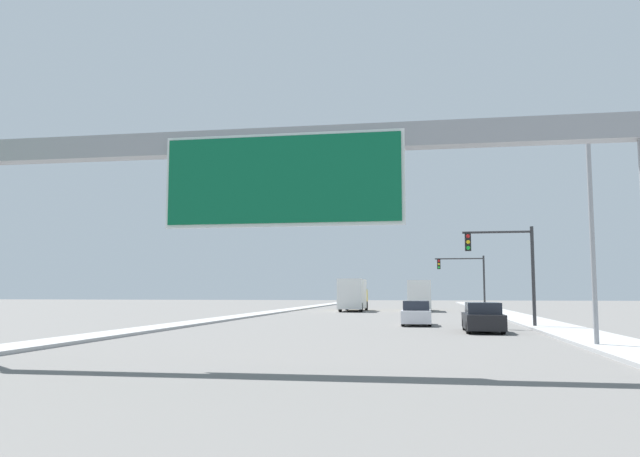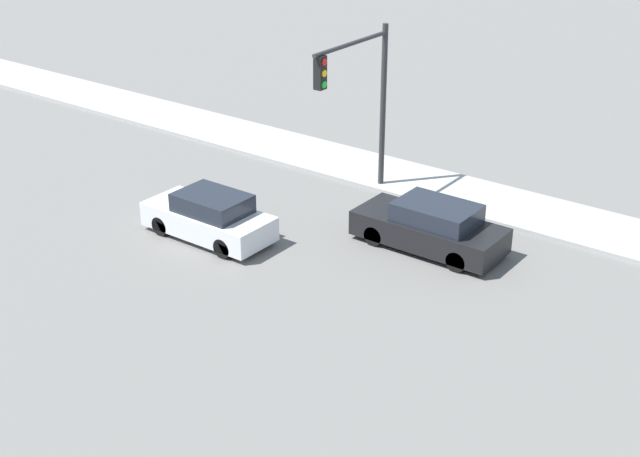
{
  "view_description": "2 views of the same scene",
  "coord_description": "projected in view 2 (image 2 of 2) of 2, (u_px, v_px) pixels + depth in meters",
  "views": [
    {
      "loc": [
        4.0,
        0.32,
        2.12
      ],
      "look_at": [
        0.0,
        24.35,
        4.58
      ],
      "focal_mm": 35.0,
      "sensor_mm": 36.0,
      "label": 1
    },
    {
      "loc": [
        -14.83,
        22.0,
        12.33
      ],
      "look_at": [
        0.41,
        33.38,
        3.36
      ],
      "focal_mm": 50.0,
      "sensor_mm": 36.0,
      "label": 2
    }
  ],
  "objects": [
    {
      "name": "car_far_center",
      "position": [
        209.0,
        217.0,
        28.0
      ],
      "size": [
        1.8,
        4.3,
        1.53
      ],
      "color": "silver",
      "rests_on": "ground"
    },
    {
      "name": "sidewalk_right",
      "position": [
        25.0,
        79.0,
        44.7
      ],
      "size": [
        3.0,
        120.0,
        0.15
      ],
      "color": "#A8A8A8",
      "rests_on": "ground"
    },
    {
      "name": "car_near_left",
      "position": [
        431.0,
        227.0,
        27.3
      ],
      "size": [
        1.9,
        4.69,
        1.54
      ],
      "color": "black",
      "rests_on": "ground"
    },
    {
      "name": "traffic_light_near_intersection",
      "position": [
        362.0,
        88.0,
        29.46
      ],
      "size": [
        4.06,
        0.32,
        5.89
      ],
      "color": "#2D2D30",
      "rests_on": "ground"
    }
  ]
}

